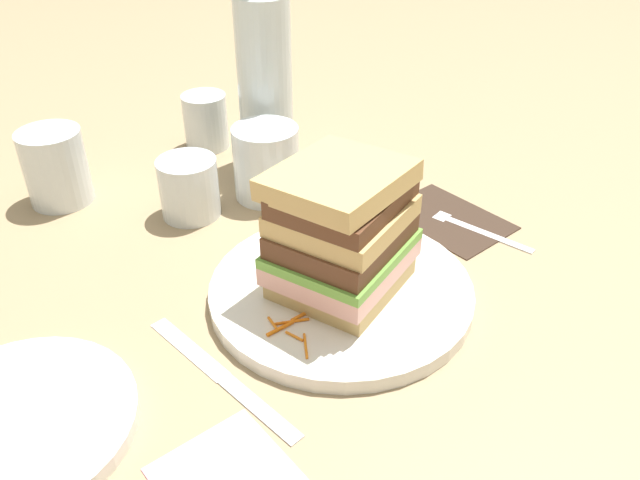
# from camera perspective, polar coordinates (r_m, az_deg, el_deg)

# --- Properties ---
(ground_plane) EXTENTS (3.00, 3.00, 0.00)m
(ground_plane) POSITION_cam_1_polar(r_m,az_deg,el_deg) (0.65, 1.62, -5.72)
(ground_plane) COLOR #9E8460
(main_plate) EXTENTS (0.27, 0.27, 0.02)m
(main_plate) POSITION_cam_1_polar(r_m,az_deg,el_deg) (0.66, 1.85, -4.49)
(main_plate) COLOR white
(main_plate) RESTS_ON ground_plane
(sandwich) EXTENTS (0.15, 0.14, 0.13)m
(sandwich) POSITION_cam_1_polar(r_m,az_deg,el_deg) (0.62, 1.91, 0.75)
(sandwich) COLOR tan
(sandwich) RESTS_ON main_plate
(carrot_shred_0) EXTENTS (0.03, 0.02, 0.00)m
(carrot_shred_0) POSITION_cam_1_polar(r_m,az_deg,el_deg) (0.61, -2.47, -7.22)
(carrot_shred_0) COLOR orange
(carrot_shred_0) RESTS_ON main_plate
(carrot_shred_1) EXTENTS (0.02, 0.03, 0.00)m
(carrot_shred_1) POSITION_cam_1_polar(r_m,az_deg,el_deg) (0.58, -1.28, -9.29)
(carrot_shred_1) COLOR orange
(carrot_shred_1) RESTS_ON main_plate
(carrot_shred_2) EXTENTS (0.02, 0.01, 0.00)m
(carrot_shred_2) POSITION_cam_1_polar(r_m,az_deg,el_deg) (0.61, -1.63, -6.80)
(carrot_shred_2) COLOR orange
(carrot_shred_2) RESTS_ON main_plate
(carrot_shred_3) EXTENTS (0.03, 0.01, 0.00)m
(carrot_shred_3) POSITION_cam_1_polar(r_m,az_deg,el_deg) (0.60, -3.63, -7.71)
(carrot_shred_3) COLOR orange
(carrot_shred_3) RESTS_ON main_plate
(carrot_shred_4) EXTENTS (0.01, 0.02, 0.00)m
(carrot_shred_4) POSITION_cam_1_polar(r_m,az_deg,el_deg) (0.59, -2.27, -8.45)
(carrot_shred_4) COLOR orange
(carrot_shred_4) RESTS_ON main_plate
(carrot_shred_5) EXTENTS (0.01, 0.02, 0.00)m
(carrot_shred_5) POSITION_cam_1_polar(r_m,az_deg,el_deg) (0.61, -4.13, -7.38)
(carrot_shred_5) COLOR orange
(carrot_shred_5) RESTS_ON main_plate
(carrot_shred_6) EXTENTS (0.02, 0.01, 0.00)m
(carrot_shred_6) POSITION_cam_1_polar(r_m,az_deg,el_deg) (0.72, 4.71, -0.10)
(carrot_shred_6) COLOR orange
(carrot_shred_6) RESTS_ON main_plate
(carrot_shred_7) EXTENTS (0.02, 0.00, 0.00)m
(carrot_shred_7) POSITION_cam_1_polar(r_m,az_deg,el_deg) (0.71, 4.88, -0.75)
(carrot_shred_7) COLOR orange
(carrot_shred_7) RESTS_ON main_plate
(carrot_shred_8) EXTENTS (0.00, 0.02, 0.00)m
(carrot_shred_8) POSITION_cam_1_polar(r_m,az_deg,el_deg) (0.73, 5.11, 0.46)
(carrot_shred_8) COLOR orange
(carrot_shred_8) RESTS_ON main_plate
(carrot_shred_9) EXTENTS (0.03, 0.02, 0.00)m
(carrot_shred_9) POSITION_cam_1_polar(r_m,az_deg,el_deg) (0.71, 4.48, -0.64)
(carrot_shred_9) COLOR orange
(carrot_shred_9) RESTS_ON main_plate
(carrot_shred_10) EXTENTS (0.01, 0.02, 0.00)m
(carrot_shred_10) POSITION_cam_1_polar(r_m,az_deg,el_deg) (0.72, 5.04, 0.15)
(carrot_shred_10) COLOR orange
(carrot_shred_10) RESTS_ON main_plate
(carrot_shred_11) EXTENTS (0.01, 0.03, 0.00)m
(carrot_shred_11) POSITION_cam_1_polar(r_m,az_deg,el_deg) (0.73, 6.21, 0.46)
(carrot_shred_11) COLOR orange
(carrot_shred_11) RESTS_ON main_plate
(napkin_dark) EXTENTS (0.11, 0.15, 0.00)m
(napkin_dark) POSITION_cam_1_polar(r_m,az_deg,el_deg) (0.80, 11.16, 1.87)
(napkin_dark) COLOR #38281E
(napkin_dark) RESTS_ON ground_plane
(fork) EXTENTS (0.03, 0.17, 0.00)m
(fork) POSITION_cam_1_polar(r_m,az_deg,el_deg) (0.79, 12.57, 1.50)
(fork) COLOR silver
(fork) RESTS_ON napkin_dark
(knife) EXTENTS (0.02, 0.20, 0.00)m
(knife) POSITION_cam_1_polar(r_m,az_deg,el_deg) (0.58, -8.37, -11.95)
(knife) COLOR silver
(knife) RESTS_ON ground_plane
(juice_glass) EXTENTS (0.08, 0.08, 0.09)m
(juice_glass) POSITION_cam_1_polar(r_m,az_deg,el_deg) (0.82, -4.72, 6.40)
(juice_glass) COLOR white
(juice_glass) RESTS_ON ground_plane
(water_bottle) EXTENTS (0.07, 0.07, 0.29)m
(water_bottle) POSITION_cam_1_polar(r_m,az_deg,el_deg) (0.87, -4.91, 14.48)
(water_bottle) COLOR silver
(water_bottle) RESTS_ON ground_plane
(empty_tumbler_0) EXTENTS (0.06, 0.06, 0.08)m
(empty_tumbler_0) POSITION_cam_1_polar(r_m,az_deg,el_deg) (0.96, -10.01, 10.25)
(empty_tumbler_0) COLOR silver
(empty_tumbler_0) RESTS_ON ground_plane
(empty_tumbler_1) EXTENTS (0.08, 0.08, 0.09)m
(empty_tumbler_1) POSITION_cam_1_polar(r_m,az_deg,el_deg) (0.87, -22.22, 5.97)
(empty_tumbler_1) COLOR silver
(empty_tumbler_1) RESTS_ON ground_plane
(empty_tumbler_2) EXTENTS (0.07, 0.07, 0.07)m
(empty_tumbler_2) POSITION_cam_1_polar(r_m,az_deg,el_deg) (0.80, -11.15, 4.65)
(empty_tumbler_2) COLOR silver
(empty_tumbler_2) RESTS_ON ground_plane
(side_plate) EXTENTS (0.19, 0.19, 0.01)m
(side_plate) POSITION_cam_1_polar(r_m,az_deg,el_deg) (0.59, -25.07, -14.47)
(side_plate) COLOR white
(side_plate) RESTS_ON ground_plane
(napkin_pink) EXTENTS (0.10, 0.10, 0.00)m
(napkin_pink) POSITION_cam_1_polar(r_m,az_deg,el_deg) (0.52, -8.35, -19.77)
(napkin_pink) COLOR pink
(napkin_pink) RESTS_ON ground_plane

